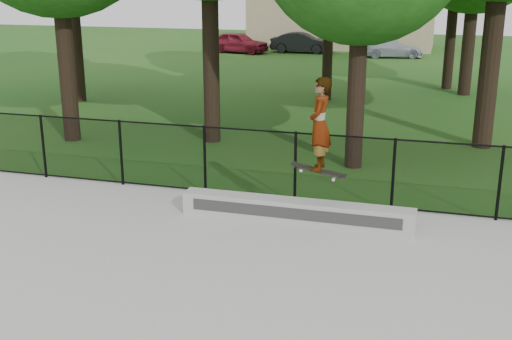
# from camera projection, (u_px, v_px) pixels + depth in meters

# --- Properties ---
(ground) EXTENTS (100.00, 100.00, 0.00)m
(ground) POSITION_uv_depth(u_px,v_px,m) (52.00, 332.00, 8.63)
(ground) COLOR #1A5618
(ground) RESTS_ON ground
(concrete_slab) EXTENTS (14.00, 12.00, 0.06)m
(concrete_slab) POSITION_uv_depth(u_px,v_px,m) (52.00, 330.00, 8.62)
(concrete_slab) COLOR #A7A7A1
(concrete_slab) RESTS_ON ground
(grind_ledge) EXTENTS (4.48, 0.40, 0.45)m
(grind_ledge) POSITION_uv_depth(u_px,v_px,m) (296.00, 211.00, 12.26)
(grind_ledge) COLOR #9A9A96
(grind_ledge) RESTS_ON concrete_slab
(car_a) EXTENTS (4.00, 2.08, 1.31)m
(car_a) POSITION_uv_depth(u_px,v_px,m) (238.00, 42.00, 40.24)
(car_a) COLOR maroon
(car_a) RESTS_ON ground
(car_b) EXTENTS (3.47, 1.39, 1.25)m
(car_b) POSITION_uv_depth(u_px,v_px,m) (301.00, 43.00, 40.33)
(car_b) COLOR black
(car_b) RESTS_ON ground
(car_c) EXTENTS (3.54, 2.13, 1.04)m
(car_c) POSITION_uv_depth(u_px,v_px,m) (392.00, 49.00, 37.94)
(car_c) COLOR #ABB1C2
(car_c) RESTS_ON ground
(skater_airborne) EXTENTS (0.83, 0.63, 1.85)m
(skater_airborne) POSITION_uv_depth(u_px,v_px,m) (320.00, 126.00, 11.46)
(skater_airborne) COLOR black
(skater_airborne) RESTS_ON ground
(chainlink_fence) EXTENTS (16.06, 0.06, 1.50)m
(chainlink_fence) POSITION_uv_depth(u_px,v_px,m) (205.00, 159.00, 13.82)
(chainlink_fence) COLOR black
(chainlink_fence) RESTS_ON concrete_slab
(distant_building) EXTENTS (12.40, 6.40, 4.30)m
(distant_building) POSITION_uv_depth(u_px,v_px,m) (343.00, 14.00, 43.48)
(distant_building) COLOR tan
(distant_building) RESTS_ON ground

